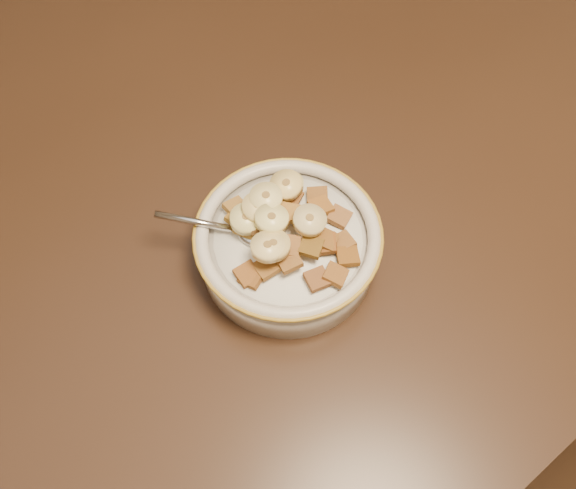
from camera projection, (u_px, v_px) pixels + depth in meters
floor at (235, 396)px, 1.39m from camera, size 4.00×4.50×0.10m
table at (185, 184)px, 0.72m from camera, size 1.42×0.93×0.04m
cereal_bowl at (288, 249)px, 0.63m from camera, size 0.17×0.17×0.04m
milk at (288, 239)px, 0.61m from camera, size 0.14×0.14×0.00m
spoon at (259, 234)px, 0.61m from camera, size 0.05×0.05×0.01m
cereal_square_0 at (321, 207)px, 0.61m from camera, size 0.02×0.02×0.01m
cereal_square_1 at (317, 197)px, 0.62m from camera, size 0.03×0.03×0.01m
cereal_square_2 at (279, 190)px, 0.63m from camera, size 0.02×0.02×0.01m
cereal_square_3 at (326, 244)px, 0.59m from camera, size 0.03×0.03×0.01m
cereal_square_4 at (238, 218)px, 0.61m from camera, size 0.02×0.02×0.01m
cereal_square_5 at (257, 203)px, 0.62m from camera, size 0.02×0.02×0.01m
cereal_square_6 at (317, 279)px, 0.58m from camera, size 0.02×0.02×0.01m
cereal_square_7 at (289, 246)px, 0.58m from camera, size 0.03×0.03×0.01m
cereal_square_8 at (339, 217)px, 0.61m from camera, size 0.03×0.03×0.01m
cereal_square_9 at (275, 224)px, 0.59m from camera, size 0.03×0.03×0.01m
cereal_square_10 at (257, 223)px, 0.60m from camera, size 0.02×0.02×0.01m
cereal_square_11 at (247, 274)px, 0.58m from camera, size 0.02×0.02×0.01m
cereal_square_12 at (290, 197)px, 0.62m from camera, size 0.03×0.03×0.01m
cereal_square_13 at (236, 208)px, 0.62m from camera, size 0.02×0.02×0.01m
cereal_square_14 at (284, 199)px, 0.62m from camera, size 0.03×0.03×0.01m
cereal_square_15 at (326, 239)px, 0.59m from camera, size 0.03×0.03×0.01m
cereal_square_16 at (289, 261)px, 0.58m from camera, size 0.02×0.02×0.01m
cereal_square_17 at (252, 277)px, 0.58m from camera, size 0.03×0.03×0.01m
cereal_square_18 at (348, 256)px, 0.59m from camera, size 0.03×0.03×0.01m
cereal_square_19 at (246, 227)px, 0.60m from camera, size 0.03×0.03×0.01m
cereal_square_20 at (267, 210)px, 0.60m from camera, size 0.03×0.03×0.01m
cereal_square_21 at (267, 267)px, 0.58m from camera, size 0.02×0.02×0.01m
cereal_square_22 at (342, 242)px, 0.60m from camera, size 0.02×0.02×0.01m
cereal_square_23 at (335, 275)px, 0.58m from camera, size 0.03×0.03×0.01m
cereal_square_24 at (290, 213)px, 0.60m from camera, size 0.03×0.03×0.01m
cereal_square_25 at (311, 247)px, 0.58m from camera, size 0.03×0.03×0.01m
banana_slice_0 at (246, 219)px, 0.60m from camera, size 0.04×0.04×0.01m
banana_slice_1 at (273, 245)px, 0.57m from camera, size 0.04×0.04×0.01m
banana_slice_2 at (266, 198)px, 0.60m from camera, size 0.04×0.04×0.01m
banana_slice_3 at (272, 219)px, 0.58m from camera, size 0.04×0.04×0.01m
banana_slice_4 at (287, 184)px, 0.62m from camera, size 0.04×0.04×0.02m
banana_slice_5 at (286, 185)px, 0.61m from camera, size 0.04×0.04×0.02m
banana_slice_6 at (310, 220)px, 0.59m from camera, size 0.04×0.04×0.01m
banana_slice_7 at (258, 208)px, 0.59m from camera, size 0.04×0.04×0.01m
banana_slice_8 at (268, 247)px, 0.57m from camera, size 0.04×0.04×0.02m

